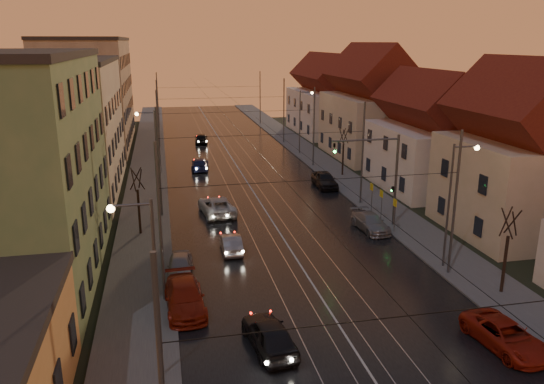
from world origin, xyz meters
TOP-DOWN VIEW (x-y plane):
  - ground at (0.00, 0.00)m, footprint 160.00×160.00m
  - road at (0.00, 40.00)m, footprint 16.00×120.00m
  - sidewalk_left at (-10.00, 40.00)m, footprint 4.00×120.00m
  - sidewalk_right at (10.00, 40.00)m, footprint 4.00×120.00m
  - tram_rail_0 at (-2.20, 40.00)m, footprint 0.06×120.00m
  - tram_rail_1 at (-0.77, 40.00)m, footprint 0.06×120.00m
  - tram_rail_2 at (0.77, 40.00)m, footprint 0.06×120.00m
  - tram_rail_3 at (2.20, 40.00)m, footprint 0.06×120.00m
  - apartment_left_1 at (-17.50, 14.00)m, footprint 10.00×18.00m
  - apartment_left_2 at (-17.50, 34.00)m, footprint 10.00×20.00m
  - apartment_left_3 at (-17.50, 58.00)m, footprint 10.00×24.00m
  - house_right_1 at (17.00, 15.00)m, footprint 8.67×10.20m
  - house_right_2 at (17.00, 28.00)m, footprint 9.18×12.24m
  - house_right_3 at (17.00, 43.00)m, footprint 9.18×14.28m
  - house_right_4 at (17.00, 61.00)m, footprint 9.18×16.32m
  - catenary_pole_l_1 at (-8.60, 9.00)m, footprint 0.16×0.16m
  - catenary_pole_r_1 at (8.60, 9.00)m, footprint 0.16×0.16m
  - catenary_pole_l_2 at (-8.60, 24.00)m, footprint 0.16×0.16m
  - catenary_pole_r_2 at (8.60, 24.00)m, footprint 0.16×0.16m
  - catenary_pole_l_3 at (-8.60, 39.00)m, footprint 0.16×0.16m
  - catenary_pole_r_3 at (8.60, 39.00)m, footprint 0.16×0.16m
  - catenary_pole_l_4 at (-8.60, 54.00)m, footprint 0.16×0.16m
  - catenary_pole_r_4 at (8.60, 54.00)m, footprint 0.16×0.16m
  - catenary_pole_l_5 at (-8.60, 72.00)m, footprint 0.16×0.16m
  - catenary_pole_r_5 at (8.60, 72.00)m, footprint 0.16×0.16m
  - street_lamp_0 at (-9.10, 2.00)m, footprint 1.75×0.32m
  - street_lamp_1 at (9.10, 10.00)m, footprint 1.75×0.32m
  - street_lamp_2 at (-9.10, 30.00)m, footprint 1.75×0.32m
  - street_lamp_3 at (9.10, 46.00)m, footprint 1.75×0.32m
  - traffic_light_mast at (7.99, 18.00)m, footprint 5.30×0.32m
  - bare_tree_0 at (-10.20, 20.00)m, footprint 1.09×1.09m
  - bare_tree_1 at (10.20, 6.00)m, footprint 1.09×1.09m
  - bare_tree_2 at (10.40, 34.00)m, footprint 1.09×1.09m
  - driving_car_0 at (-3.87, 3.24)m, footprint 2.30×4.55m
  - driving_car_1 at (-4.04, 15.44)m, footprint 1.32×3.71m
  - driving_car_2 at (-4.12, 23.76)m, footprint 3.00×5.50m
  - driving_car_3 at (-4.28, 39.89)m, footprint 2.26×4.67m
  - driving_car_4 at (-2.86, 55.89)m, footprint 2.04×4.35m
  - parked_left_2 at (-7.54, 7.83)m, footprint 2.25×5.05m
  - parked_left_3 at (-7.60, 12.37)m, footprint 1.80×3.77m
  - parked_right_0 at (6.98, 1.05)m, footprint 2.60×4.80m
  - parked_right_1 at (6.91, 17.51)m, footprint 2.09×4.49m
  - parked_right_2 at (7.19, 30.09)m, footprint 1.87×4.56m

SIDE VIEW (x-z plane):
  - ground at x=0.00m, z-range 0.00..0.00m
  - road at x=0.00m, z-range 0.00..0.04m
  - tram_rail_0 at x=-2.20m, z-range 0.04..0.07m
  - tram_rail_1 at x=-0.77m, z-range 0.04..0.07m
  - tram_rail_2 at x=0.77m, z-range 0.04..0.07m
  - tram_rail_3 at x=2.20m, z-range 0.04..0.07m
  - sidewalk_left at x=-10.00m, z-range 0.00..0.15m
  - sidewalk_right at x=10.00m, z-range 0.00..0.15m
  - driving_car_1 at x=-4.04m, z-range 0.00..1.22m
  - parked_left_3 at x=-7.60m, z-range 0.00..1.25m
  - parked_right_1 at x=6.91m, z-range 0.00..1.27m
  - parked_right_0 at x=6.98m, z-range 0.00..1.28m
  - driving_car_3 at x=-4.28m, z-range 0.00..1.31m
  - driving_car_4 at x=-2.86m, z-range 0.00..1.44m
  - parked_left_2 at x=-7.54m, z-range 0.00..1.44m
  - driving_car_2 at x=-4.12m, z-range 0.00..1.46m
  - driving_car_0 at x=-3.87m, z-range 0.00..1.49m
  - parked_right_2 at x=7.19m, z-range 0.00..1.55m
  - bare_tree_0 at x=-10.20m, z-range -0.07..5.04m
  - bare_tree_1 at x=10.20m, z-range -0.07..5.04m
  - bare_tree_2 at x=10.40m, z-range -0.07..5.04m
  - catenary_pole_l_1 at x=-8.60m, z-range 0.00..9.00m
  - catenary_pole_r_1 at x=8.60m, z-range 0.00..9.00m
  - catenary_pole_l_2 at x=-8.60m, z-range 0.00..9.00m
  - catenary_pole_r_2 at x=8.60m, z-range 0.00..9.00m
  - catenary_pole_l_3 at x=-8.60m, z-range 0.00..9.00m
  - catenary_pole_r_3 at x=8.60m, z-range 0.00..9.00m
  - catenary_pole_l_4 at x=-8.60m, z-range 0.00..9.00m
  - catenary_pole_r_4 at x=8.60m, z-range 0.00..9.00m
  - catenary_pole_l_5 at x=-8.60m, z-range 0.00..9.00m
  - catenary_pole_r_5 at x=8.60m, z-range 0.00..9.00m
  - traffic_light_mast at x=7.99m, z-range 1.00..8.20m
  - house_right_2 at x=17.00m, z-range 0.04..9.24m
  - street_lamp_0 at x=-9.10m, z-range 0.89..8.89m
  - street_lamp_1 at x=9.10m, z-range 0.89..8.89m
  - street_lamp_2 at x=-9.10m, z-range 0.89..8.89m
  - street_lamp_3 at x=9.10m, z-range 0.89..8.89m
  - house_right_4 at x=17.00m, z-range 0.05..10.05m
  - house_right_1 at x=17.00m, z-range 0.05..10.85m
  - house_right_3 at x=17.00m, z-range 0.05..11.55m
  - apartment_left_2 at x=-17.50m, z-range 0.00..12.00m
  - apartment_left_1 at x=-17.50m, z-range 0.00..13.00m
  - apartment_left_3 at x=-17.50m, z-range 0.00..14.00m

